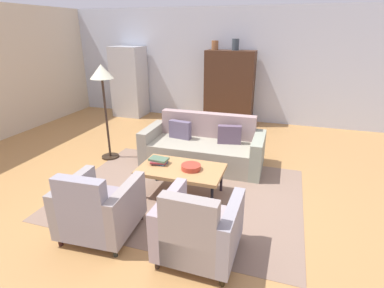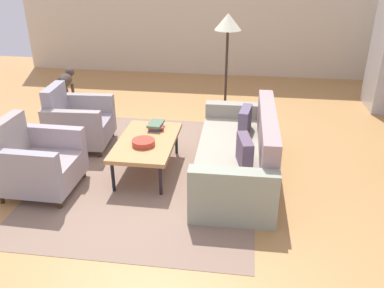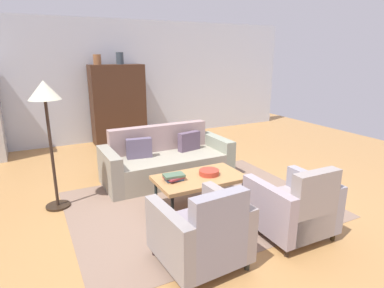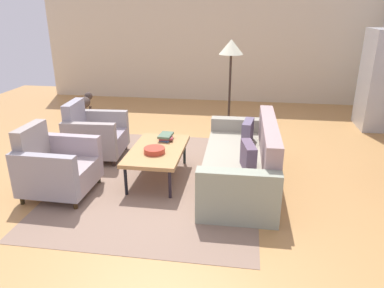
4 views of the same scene
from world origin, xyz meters
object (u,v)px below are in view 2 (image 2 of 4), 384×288
(book_stack, at_px, (156,125))
(couch, at_px, (242,156))
(armchair_left, at_px, (76,123))
(dog, at_px, (66,80))
(floor_lamp, at_px, (228,32))
(fruit_bowl, at_px, (143,143))
(armchair_right, at_px, (36,163))
(coffee_table, at_px, (147,143))

(book_stack, bearing_deg, couch, 72.55)
(armchair_left, relative_size, dog, 1.24)
(couch, relative_size, book_stack, 7.53)
(armchair_left, height_order, book_stack, armchair_left)
(couch, relative_size, floor_lamp, 1.23)
(couch, bearing_deg, fruit_bowl, 96.50)
(armchair_left, relative_size, armchair_right, 1.00)
(armchair_right, bearing_deg, book_stack, 129.42)
(couch, bearing_deg, armchair_right, 103.61)
(armchair_left, relative_size, book_stack, 3.14)
(armchair_right, xyz_separation_m, book_stack, (-0.96, 1.21, 0.13))
(couch, relative_size, armchair_right, 2.40)
(fruit_bowl, bearing_deg, floor_lamp, 155.50)
(book_stack, xyz_separation_m, dog, (-2.31, -2.27, -0.16))
(armchair_left, distance_m, floor_lamp, 2.58)
(armchair_right, height_order, fruit_bowl, armchair_right)
(armchair_left, bearing_deg, armchair_right, -3.50)
(floor_lamp, bearing_deg, armchair_left, -60.42)
(armchair_left, xyz_separation_m, book_stack, (0.23, 1.21, 0.13))
(couch, xyz_separation_m, armchair_right, (0.60, -2.35, 0.06))
(couch, distance_m, floor_lamp, 2.12)
(armchair_left, distance_m, dog, 2.33)
(book_stack, bearing_deg, armchair_right, -51.47)
(fruit_bowl, bearing_deg, couch, 97.19)
(book_stack, bearing_deg, coffee_table, -6.31)
(floor_lamp, bearing_deg, armchair_right, -40.86)
(floor_lamp, relative_size, dog, 2.42)
(fruit_bowl, distance_m, floor_lamp, 2.30)
(couch, distance_m, dog, 4.34)
(coffee_table, distance_m, fruit_bowl, 0.17)
(coffee_table, distance_m, book_stack, 0.37)
(armchair_left, height_order, dog, armchair_left)
(couch, relative_size, fruit_bowl, 7.63)
(couch, relative_size, coffee_table, 1.76)
(fruit_bowl, xyz_separation_m, book_stack, (-0.51, 0.04, 0.01))
(coffee_table, height_order, book_stack, book_stack)
(coffee_table, height_order, fruit_bowl, fruit_bowl)
(armchair_left, height_order, armchair_right, same)
(couch, height_order, floor_lamp, floor_lamp)
(dog, bearing_deg, couch, -130.71)
(coffee_table, relative_size, dog, 1.69)
(fruit_bowl, relative_size, dog, 0.39)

